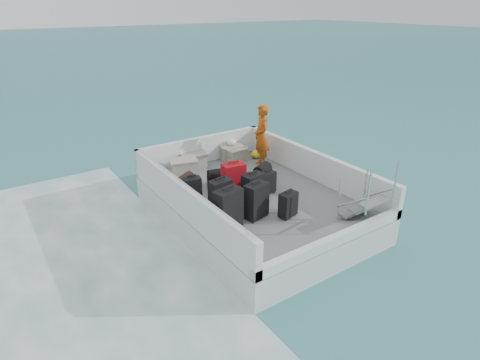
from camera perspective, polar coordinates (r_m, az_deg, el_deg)
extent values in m
plane|color=#1C5F63|center=(9.26, 1.99, -5.59)|extent=(160.00, 160.00, 0.00)
plane|color=white|center=(7.93, -28.40, -14.61)|extent=(10.00, 10.00, 0.00)
cube|color=silver|center=(9.12, 2.02, -3.95)|extent=(3.60, 5.00, 0.60)
cube|color=slate|center=(8.98, 2.05, -2.20)|extent=(3.30, 4.70, 0.02)
cube|color=white|center=(8.02, -7.97, -2.95)|extent=(0.14, 5.00, 0.70)
cube|color=white|center=(9.87, 10.23, 2.20)|extent=(0.14, 5.00, 0.70)
cube|color=white|center=(10.74, -5.60, 4.29)|extent=(3.60, 0.14, 0.70)
cube|color=white|center=(7.36, 13.38, -8.32)|extent=(3.60, 0.14, 0.20)
cylinder|color=silver|center=(7.85, -8.14, -0.35)|extent=(0.04, 4.80, 0.04)
cube|color=black|center=(7.51, -1.68, -4.22)|extent=(0.57, 0.39, 0.81)
cube|color=black|center=(8.19, -2.79, -2.22)|extent=(0.47, 0.29, 0.68)
cube|color=black|center=(8.65, -6.78, -1.36)|extent=(0.41, 0.30, 0.54)
cube|color=black|center=(7.91, 2.32, -2.99)|extent=(0.53, 0.38, 0.73)
cube|color=black|center=(8.46, 1.88, -1.30)|extent=(0.50, 0.34, 0.68)
cube|color=maroon|center=(8.94, -0.91, 0.21)|extent=(0.55, 0.38, 0.69)
cube|color=black|center=(8.03, 6.85, -3.54)|extent=(0.41, 0.30, 0.53)
cube|color=black|center=(8.97, 3.95, -0.41)|extent=(0.38, 0.24, 0.51)
cube|color=maroon|center=(9.41, 2.47, 0.02)|extent=(0.79, 0.68, 0.26)
cube|color=#9D9989|center=(10.02, -8.00, 1.72)|extent=(0.72, 0.58, 0.38)
cube|color=#9D9989|center=(10.45, -6.59, 2.71)|extent=(0.67, 0.52, 0.36)
cube|color=#9D9989|center=(11.00, -1.21, 3.94)|extent=(0.66, 0.52, 0.35)
cube|color=#9D9989|center=(10.84, -0.49, 3.56)|extent=(0.57, 0.42, 0.32)
ellipsoid|color=yellow|center=(11.07, 2.29, 3.69)|extent=(0.28, 0.26, 0.22)
ellipsoid|color=white|center=(10.91, -1.22, 5.26)|extent=(0.24, 0.24, 0.18)
imported|color=orange|center=(10.33, 3.07, 6.26)|extent=(0.56, 0.69, 1.62)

